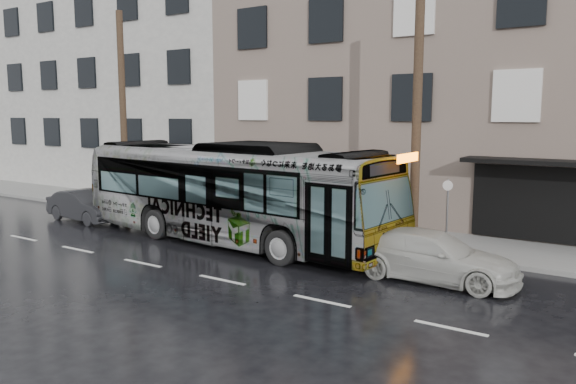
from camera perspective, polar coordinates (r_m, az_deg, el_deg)
name	(u,v)px	position (r m, az deg, el deg)	size (l,w,h in m)	color
ground	(198,247)	(19.73, -9.13, -5.58)	(120.00, 120.00, 0.00)	black
sidewalk	(278,223)	(23.46, -0.99, -3.14)	(90.00, 3.60, 0.15)	gray
building_taupe	(459,94)	(27.96, 17.03, 9.47)	(20.00, 12.00, 11.00)	#76665B
building_grey	(144,66)	(42.14, -14.42, 12.33)	(26.00, 15.00, 16.00)	beige
utility_pole_front	(417,112)	(18.56, 12.97, 7.96)	(0.30, 0.30, 9.00)	#473523
utility_pole_rear	(123,112)	(26.91, -16.42, 7.76)	(0.30, 0.30, 9.00)	#473523
sign_post	(447,217)	(18.48, 15.85, -2.42)	(0.06, 0.06, 2.40)	slate
bus	(231,193)	(20.07, -5.85, -0.06)	(3.03, 12.94, 3.60)	#B2B2B2
white_sedan	(433,256)	(16.08, 14.51, -6.33)	(1.90, 4.68, 1.36)	#B6B5AD
dark_sedan	(86,206)	(25.64, -19.88, -1.32)	(1.41, 4.04, 1.33)	black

